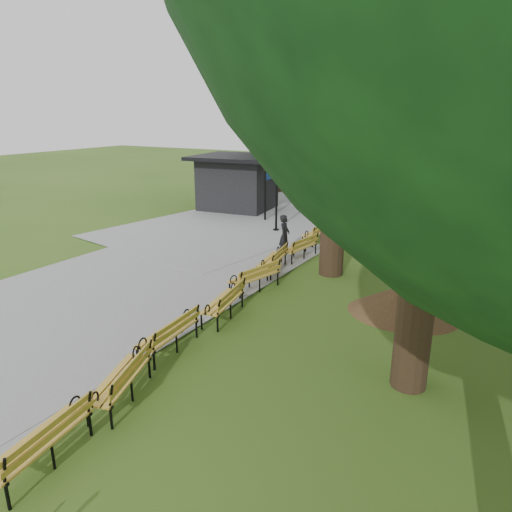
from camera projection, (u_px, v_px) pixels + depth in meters
The scene contains 15 objects.
ground at pixel (138, 370), 9.85m from camera, with size 100.00×100.00×0.00m, color #325418.
path at pixel (108, 289), 14.21m from camera, with size 12.00×38.00×0.06m, color gray.
person at pixel (285, 236), 17.40m from camera, with size 0.57×0.37×1.57m, color black.
kiosk at pixel (238, 183), 25.56m from camera, with size 4.73×4.12×2.96m, color black, non-canonical shape.
lamp_post at pixel (277, 184), 20.59m from camera, with size 0.32×0.32×2.98m.
dirt_mound at pixel (403, 300), 12.43m from camera, with size 2.44×2.44×0.83m, color #47301C.
bench_1 at pixel (40, 441), 7.07m from camera, with size 1.90×0.64×0.88m, color gold, non-canonical shape.
bench_2 at pixel (120, 379), 8.70m from camera, with size 1.90×0.64×0.88m, color gold, non-canonical shape.
bench_3 at pixel (168, 333), 10.51m from camera, with size 1.90×0.64×0.88m, color gold, non-canonical shape.
bench_4 at pixel (223, 302), 12.22m from camera, with size 1.90×0.64×0.88m, color gold, non-canonical shape.
bench_5 at pixel (254, 277), 14.09m from camera, with size 1.90×0.64×0.88m, color gold, non-canonical shape.
bench_6 at pixel (272, 260), 15.68m from camera, with size 1.90×0.64×0.88m, color gold, non-canonical shape.
bench_7 at pixel (299, 247), 17.13m from camera, with size 1.90×0.64×0.88m, color gold, non-canonical shape.
bench_8 at pixel (317, 232), 19.23m from camera, with size 1.90×0.64×0.88m, color gold, non-canonical shape.
bench_9 at pixel (338, 224), 20.64m from camera, with size 1.90×0.64×0.88m, color gold, non-canonical shape.
Camera 1 is at (6.44, -6.36, 5.21)m, focal length 32.83 mm.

